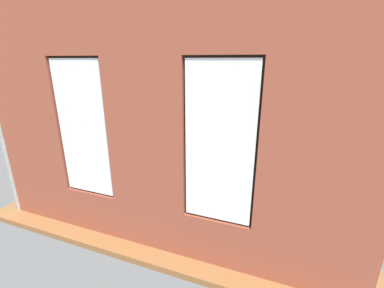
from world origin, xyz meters
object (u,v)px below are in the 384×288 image
remote_black (212,152)px  potted_plant_near_tv (101,159)px  tv_flatscreen (108,134)px  potted_plant_corner_far_left (321,215)px  cup_ceramic (180,151)px  table_plant_small (196,148)px  potted_plant_corner_near_left (308,144)px  potted_plant_foreground_right (153,126)px  media_console (110,158)px  papasan_chair (213,143)px  potted_plant_by_left_couch (284,158)px  potted_plant_between_couches (260,196)px  couch_by_window (178,205)px  couch_left (303,191)px  coffee_table (196,155)px  potted_plant_mid_room_small (230,156)px  candle_jar (199,153)px

remote_black → potted_plant_near_tv: potted_plant_near_tv is taller
tv_flatscreen → potted_plant_corner_far_left: (-4.84, 1.72, -0.17)m
cup_ceramic → remote_black: bearing=-159.8°
table_plant_small → potted_plant_corner_near_left: bearing=-154.2°
remote_black → potted_plant_corner_near_left: potted_plant_corner_near_left is taller
remote_black → potted_plant_foreground_right: 2.53m
media_console → papasan_chair: (-2.36, -1.60, 0.21)m
media_console → potted_plant_by_left_couch: potted_plant_by_left_couch is taller
cup_ceramic → potted_plant_between_couches: (-2.21, 2.04, 0.25)m
potted_plant_corner_near_left → potted_plant_between_couches: potted_plant_between_couches is taller
tv_flatscreen → potted_plant_by_left_couch: 4.45m
cup_ceramic → potted_plant_near_tv: potted_plant_near_tv is taller
couch_by_window → media_console: (2.69, -1.63, -0.09)m
potted_plant_between_couches → potted_plant_corner_far_left: 0.84m
couch_left → couch_by_window: bearing=-59.0°
table_plant_small → remote_black: 0.42m
couch_by_window → cup_ceramic: (0.89, -2.10, 0.17)m
potted_plant_near_tv → couch_by_window: bearing=162.9°
potted_plant_corner_near_left → potted_plant_near_tv: size_ratio=0.97×
tv_flatscreen → potted_plant_foreground_right: (-0.29, -1.81, -0.17)m
media_console → papasan_chair: bearing=-145.9°
table_plant_small → potted_plant_near_tv: 2.28m
potted_plant_between_couches → remote_black: bearing=-58.4°
coffee_table → media_console: 2.29m
potted_plant_foreground_right → potted_plant_mid_room_small: (-2.74, 1.02, -0.29)m
table_plant_small → papasan_chair: size_ratio=0.22×
candle_jar → potted_plant_corner_near_left: 2.90m
cup_ceramic → papasan_chair: bearing=-116.4°
coffee_table → potted_plant_corner_far_left: 3.52m
potted_plant_by_left_couch → potted_plant_corner_far_left: bearing=101.0°
potted_plant_mid_room_small → potted_plant_between_couches: (-0.98, 2.37, 0.33)m
media_console → potted_plant_mid_room_small: potted_plant_mid_room_small is taller
papasan_chair → potted_plant_corner_near_left: (-2.49, -0.27, 0.18)m
coffee_table → table_plant_small: size_ratio=5.49×
papasan_chair → potted_plant_corner_far_left: potted_plant_corner_far_left is taller
media_console → remote_black: bearing=-163.7°
potted_plant_mid_room_small → potted_plant_by_left_couch: (-1.26, -0.28, 0.00)m
couch_by_window → remote_black: couch_by_window is taller
potted_plant_foreground_right → cup_ceramic: bearing=138.1°
tv_flatscreen → table_plant_small: bearing=-164.8°
cup_ceramic → potted_plant_foreground_right: size_ratio=0.07×
table_plant_small → tv_flatscreen: (2.21, 0.60, 0.29)m
papasan_chair → tv_flatscreen: bearing=34.1°
couch_by_window → potted_plant_mid_room_small: couch_by_window is taller
tv_flatscreen → potted_plant_by_left_couch: (-4.30, -1.08, -0.45)m
papasan_chair → potted_plant_foreground_right: (2.07, -0.22, 0.26)m
potted_plant_mid_room_small → potted_plant_by_left_couch: size_ratio=1.01×
remote_black → potted_plant_near_tv: (2.03, 1.73, 0.16)m
couch_left → papasan_chair: 3.01m
potted_plant_corner_near_left → candle_jar: bearing=29.0°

